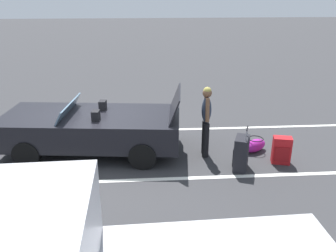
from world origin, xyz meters
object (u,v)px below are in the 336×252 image
(suitcase_medium_bright, at_px, (282,150))
(duffel_bag, at_px, (255,145))
(convertible_car, at_px, (84,128))
(suitcase_large_black, at_px, (241,153))
(traveler_person, at_px, (206,118))

(suitcase_medium_bright, bearing_deg, duffel_bag, -134.26)
(convertible_car, height_order, suitcase_large_black, convertible_car)
(convertible_car, distance_m, suitcase_large_black, 3.68)
(suitcase_medium_bright, relative_size, duffel_bag, 0.88)
(traveler_person, bearing_deg, duffel_bag, -170.84)
(suitcase_medium_bright, bearing_deg, traveler_person, -94.54)
(convertible_car, distance_m, traveler_person, 2.89)
(traveler_person, bearing_deg, suitcase_medium_bright, 166.60)
(suitcase_medium_bright, xyz_separation_m, duffel_bag, (0.40, -0.63, -0.15))
(convertible_car, bearing_deg, suitcase_medium_bright, 174.33)
(suitcase_large_black, height_order, duffel_bag, suitcase_large_black)
(duffel_bag, height_order, traveler_person, traveler_person)
(duffel_bag, relative_size, traveler_person, 0.43)
(convertible_car, xyz_separation_m, suitcase_medium_bright, (-4.47, 0.93, -0.28))
(suitcase_medium_bright, height_order, traveler_person, traveler_person)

